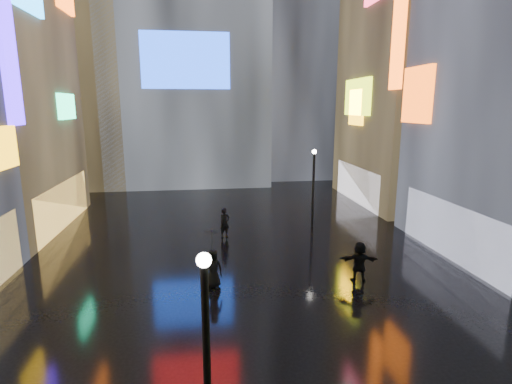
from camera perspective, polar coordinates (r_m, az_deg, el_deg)
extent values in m
plane|color=black|center=(22.93, -2.77, -8.09)|extent=(140.00, 140.00, 0.00)
cube|color=#FFA90C|center=(21.79, -32.37, 5.38)|extent=(0.25, 2.24, 1.94)
cube|color=#3714FF|center=(23.45, -32.06, 17.92)|extent=(0.25, 1.40, 8.00)
cube|color=#FFC659|center=(29.66, -25.83, -1.60)|extent=(0.20, 10.00, 3.00)
cube|color=#1BF69B|center=(30.61, -25.46, 10.97)|extent=(0.25, 3.00, 1.71)
cube|color=white|center=(23.43, 26.21, -5.05)|extent=(0.20, 9.00, 3.00)
cube|color=#FF550C|center=(25.91, 22.07, 12.73)|extent=(0.25, 2.99, 3.26)
cube|color=#FF550C|center=(29.08, 19.96, 23.52)|extent=(0.25, 1.40, 10.00)
cube|color=black|center=(36.67, 22.97, 20.77)|extent=(10.00, 12.00, 28.00)
cube|color=white|center=(34.61, 14.26, 1.06)|extent=(0.20, 9.00, 3.00)
cube|color=#D8FF19|center=(34.22, 14.30, 13.00)|extent=(0.25, 4.92, 2.91)
cube|color=#FFA90C|center=(34.32, 14.15, 11.64)|extent=(0.25, 2.63, 2.87)
cube|color=#194CFF|center=(38.57, -10.03, 18.02)|extent=(8.00, 0.20, 5.00)
cube|color=black|center=(49.51, 5.34, 22.65)|extent=(12.00, 12.00, 34.00)
cube|color=black|center=(45.39, -24.55, 17.51)|extent=(10.00, 10.00, 26.00)
cylinder|color=black|center=(9.02, -6.97, -24.85)|extent=(0.16, 0.16, 5.00)
sphere|color=white|center=(7.77, -7.46, -9.63)|extent=(0.30, 0.30, 0.30)
cylinder|color=black|center=(26.60, 8.17, 0.25)|extent=(0.16, 0.16, 5.00)
sphere|color=white|center=(26.20, 8.34, 5.72)|extent=(0.30, 0.30, 0.30)
imported|color=black|center=(18.10, -6.16, -10.85)|extent=(0.97, 0.77, 1.74)
imported|color=black|center=(19.15, 14.54, -9.62)|extent=(1.84, 0.88, 1.90)
imported|color=black|center=(24.57, -4.49, -4.42)|extent=(0.82, 0.74, 1.87)
imported|color=black|center=(17.62, -6.26, -6.80)|extent=(1.42, 1.41, 0.96)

